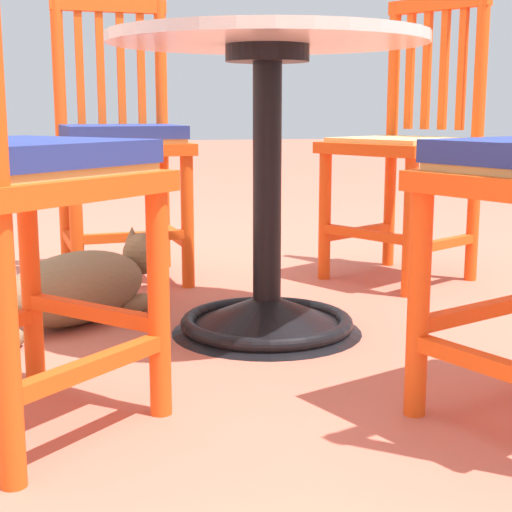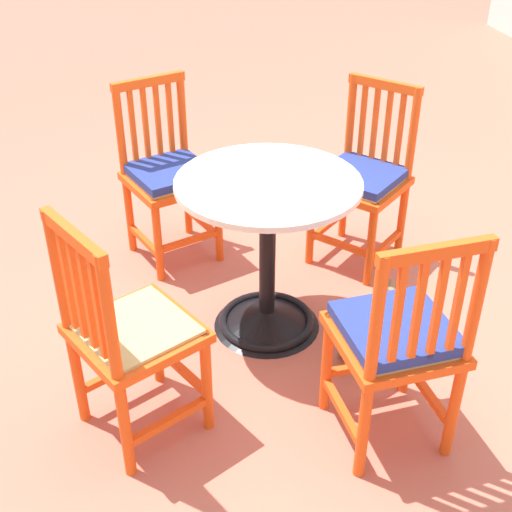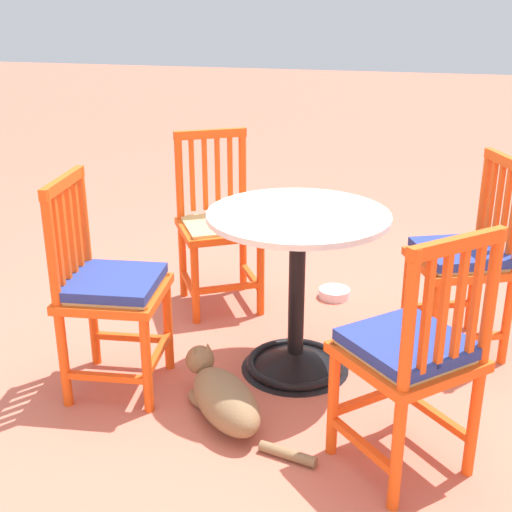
# 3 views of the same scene
# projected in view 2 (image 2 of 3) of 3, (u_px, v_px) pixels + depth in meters

# --- Properties ---
(ground_plane) EXTENTS (24.00, 24.00, 0.00)m
(ground_plane) POSITION_uv_depth(u_px,v_px,m) (268.00, 321.00, 3.13)
(ground_plane) COLOR #BC604C
(cafe_table) EXTENTS (0.76, 0.76, 0.73)m
(cafe_table) POSITION_uv_depth(u_px,v_px,m) (267.00, 273.00, 2.95)
(cafe_table) COLOR black
(cafe_table) RESTS_ON ground_plane
(orange_chair_by_planter) EXTENTS (0.57, 0.57, 0.91)m
(orange_chair_by_planter) POSITION_uv_depth(u_px,v_px,m) (362.00, 180.00, 3.36)
(orange_chair_by_planter) COLOR #E04C14
(orange_chair_by_planter) RESTS_ON ground_plane
(orange_chair_tucked_in) EXTENTS (0.52, 0.52, 0.91)m
(orange_chair_tucked_in) POSITION_uv_depth(u_px,v_px,m) (169.00, 177.00, 3.39)
(orange_chair_tucked_in) COLOR #E04C14
(orange_chair_tucked_in) RESTS_ON ground_plane
(orange_chair_at_corner) EXTENTS (0.55, 0.55, 0.91)m
(orange_chair_at_corner) POSITION_uv_depth(u_px,v_px,m) (129.00, 336.00, 2.35)
(orange_chair_at_corner) COLOR #E04C14
(orange_chair_at_corner) RESTS_ON ground_plane
(orange_chair_near_fence) EXTENTS (0.44, 0.44, 0.91)m
(orange_chair_near_fence) POSITION_uv_depth(u_px,v_px,m) (397.00, 340.00, 2.31)
(orange_chair_near_fence) COLOR #E04C14
(orange_chair_near_fence) RESTS_ON ground_plane
(tabby_cat) EXTENTS (0.62, 0.49, 0.23)m
(tabby_cat) POSITION_uv_depth(u_px,v_px,m) (375.00, 326.00, 2.94)
(tabby_cat) COLOR brown
(tabby_cat) RESTS_ON ground_plane
(pet_water_bowl) EXTENTS (0.17, 0.17, 0.05)m
(pet_water_bowl) POSITION_uv_depth(u_px,v_px,m) (89.00, 330.00, 3.03)
(pet_water_bowl) COLOR silver
(pet_water_bowl) RESTS_ON ground_plane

